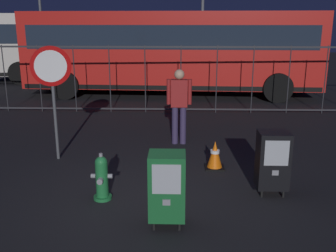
% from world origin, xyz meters
% --- Properties ---
extents(ground_plane, '(60.00, 60.00, 0.00)m').
position_xyz_m(ground_plane, '(0.00, 0.00, 0.00)').
color(ground_plane, black).
extents(fire_hydrant, '(0.33, 0.32, 0.75)m').
position_xyz_m(fire_hydrant, '(-0.68, 0.16, 0.35)').
color(fire_hydrant, '#1E7238').
rests_on(fire_hydrant, ground_plane).
extents(newspaper_box_primary, '(0.48, 0.42, 1.02)m').
position_xyz_m(newspaper_box_primary, '(0.34, -0.60, 0.57)').
color(newspaper_box_primary, black).
rests_on(newspaper_box_primary, ground_plane).
extents(newspaper_box_secondary, '(0.48, 0.42, 1.02)m').
position_xyz_m(newspaper_box_secondary, '(1.97, 0.44, 0.57)').
color(newspaper_box_secondary, black).
rests_on(newspaper_box_secondary, ground_plane).
extents(stop_sign, '(0.71, 0.31, 2.23)m').
position_xyz_m(stop_sign, '(-1.93, 1.94, 1.60)').
color(stop_sign, '#4C4F54').
rests_on(stop_sign, ground_plane).
extents(pedestrian, '(0.55, 0.22, 1.67)m').
position_xyz_m(pedestrian, '(0.49, 3.02, 0.95)').
color(pedestrian, '#382D51').
rests_on(pedestrian, ground_plane).
extents(traffic_cone, '(0.36, 0.36, 0.53)m').
position_xyz_m(traffic_cone, '(1.16, 1.52, 0.26)').
color(traffic_cone, black).
rests_on(traffic_cone, ground_plane).
extents(fence_barrier, '(18.03, 0.04, 2.00)m').
position_xyz_m(fence_barrier, '(0.00, 6.10, 1.02)').
color(fence_barrier, '#2D2D33').
rests_on(fence_barrier, ground_plane).
extents(bus_near, '(10.60, 3.16, 3.00)m').
position_xyz_m(bus_near, '(0.20, 9.10, 1.71)').
color(bus_near, red).
rests_on(bus_near, ground_plane).
extents(bus_far, '(10.69, 3.58, 3.00)m').
position_xyz_m(bus_far, '(-2.87, 12.79, 1.71)').
color(bus_far, beige).
rests_on(bus_far, ground_plane).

